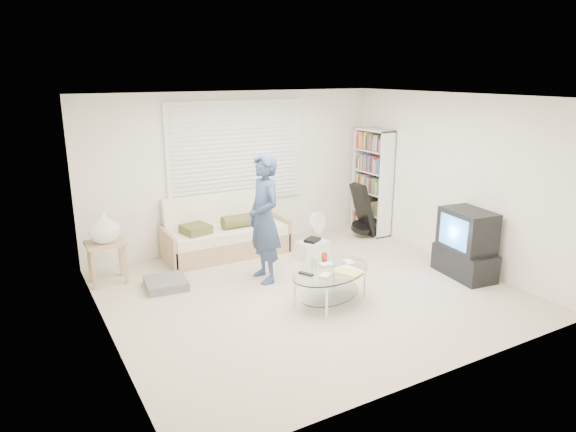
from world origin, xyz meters
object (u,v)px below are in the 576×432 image
futon_sofa (226,235)px  coffee_table (331,276)px  bookshelf (372,182)px  tv_unit (466,244)px

futon_sofa → coffee_table: size_ratio=1.38×
bookshelf → tv_unit: size_ratio=1.93×
tv_unit → coffee_table: size_ratio=0.69×
futon_sofa → coffee_table: 2.33m
futon_sofa → bookshelf: 2.77m
futon_sofa → bookshelf: (2.70, -0.20, 0.61)m
bookshelf → coffee_table: (-2.27, -2.09, -0.56)m
tv_unit → coffee_table: (-2.14, 0.18, -0.10)m
tv_unit → coffee_table: tv_unit is taller
futon_sofa → tv_unit: bearing=-43.9°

